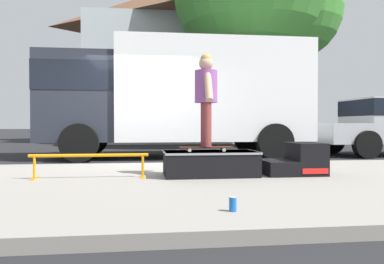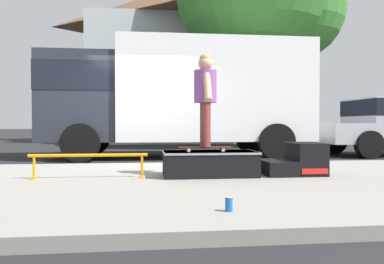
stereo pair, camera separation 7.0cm
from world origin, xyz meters
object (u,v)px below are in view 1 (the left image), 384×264
Objects in this scene: kicker_ramp at (297,161)px; soda_can_b at (233,204)px; skateboard at (206,148)px; skater_kid at (206,92)px; box_truck at (175,94)px; skate_box at (210,163)px; grind_rail at (89,160)px.

kicker_ramp reaches higher than soda_can_b.
skateboard is (-1.40, -0.04, 0.22)m from kicker_ramp.
skater_kid reaches higher than soda_can_b.
box_truck is (-0.04, 4.80, 1.16)m from skateboard.
skateboard is 0.81m from skater_kid.
kicker_ramp is (1.34, -0.00, 0.00)m from skate_box.
skater_kid is at bearing -45.00° from skateboard.
skater_kid is 2.59m from soda_can_b.
soda_can_b is (-0.15, -2.31, -0.36)m from skateboard.
kicker_ramp is 0.54× the size of grind_rail.
skateboard is 2.34m from soda_can_b.
skateboard is at bearing -178.40° from kicker_ramp.
skate_box is at bearing 29.95° from skateboard.
skate_box is 10.86× the size of soda_can_b.
grind_rail is 1.21× the size of skater_kid.
kicker_ramp is 7.03× the size of soda_can_b.
kicker_ramp is at bearing -73.08° from box_truck.
box_truck is at bearing 71.45° from grind_rail.
box_truck reaches higher than soda_can_b.
kicker_ramp is 1.74m from skater_kid.
skate_box is 1.73m from grind_rail.
skateboard reaches higher than grind_rail.
kicker_ramp is 0.13× the size of box_truck.
soda_can_b is 0.02× the size of box_truck.
box_truck reaches higher than skate_box.
grind_rail is 0.24× the size of box_truck.
skater_kid is 4.81m from box_truck.
skate_box is at bearing 1.84° from grind_rail.
box_truck is (-0.11, 4.76, 1.39)m from skate_box.
skater_kid is at bearing -178.40° from kicker_ramp.
skate_box is 1.34m from kicker_ramp.
box_truck reaches higher than grind_rail.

